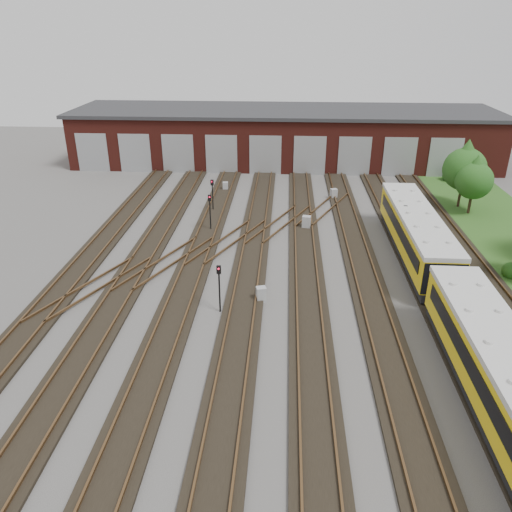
{
  "coord_description": "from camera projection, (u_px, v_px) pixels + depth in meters",
  "views": [
    {
      "loc": [
        0.4,
        -21.94,
        15.95
      ],
      "look_at": [
        -1.42,
        7.56,
        2.0
      ],
      "focal_mm": 35.0,
      "sensor_mm": 36.0,
      "label": 1
    }
  ],
  "objects": [
    {
      "name": "ground",
      "position": [
        274.0,
        351.0,
        26.63
      ],
      "size": [
        120.0,
        120.0,
        0.0
      ],
      "primitive_type": "plane",
      "color": "#42403D",
      "rests_on": "ground"
    },
    {
      "name": "track_network",
      "position": [
        271.0,
        343.0,
        27.13
      ],
      "size": [
        30.4,
        70.0,
        0.33
      ],
      "color": "black",
      "rests_on": "ground"
    },
    {
      "name": "maintenance_shed",
      "position": [
        284.0,
        135.0,
        61.35
      ],
      "size": [
        51.0,
        12.5,
        6.35
      ],
      "color": "#561B15",
      "rests_on": "ground"
    },
    {
      "name": "metro_train",
      "position": [
        498.0,
        372.0,
        22.01
      ],
      "size": [
        2.78,
        47.02,
        3.1
      ],
      "rotation": [
        0.0,
        0.0,
        -0.01
      ],
      "color": "black",
      "rests_on": "ground"
    },
    {
      "name": "signal_mast_0",
      "position": [
        219.0,
        283.0,
        29.38
      ],
      "size": [
        0.26,
        0.24,
        3.1
      ],
      "rotation": [
        0.0,
        0.0,
        -0.01
      ],
      "color": "black",
      "rests_on": "ground"
    },
    {
      "name": "signal_mast_1",
      "position": [
        212.0,
        191.0,
        45.43
      ],
      "size": [
        0.29,
        0.27,
        2.98
      ],
      "rotation": [
        0.0,
        0.0,
        -0.25
      ],
      "color": "black",
      "rests_on": "ground"
    },
    {
      "name": "signal_mast_2",
      "position": [
        210.0,
        208.0,
        41.05
      ],
      "size": [
        0.29,
        0.27,
        3.14
      ],
      "rotation": [
        0.0,
        0.0,
        0.18
      ],
      "color": "black",
      "rests_on": "ground"
    },
    {
      "name": "signal_mast_3",
      "position": [
        404.0,
        221.0,
        37.82
      ],
      "size": [
        0.28,
        0.26,
        3.44
      ],
      "rotation": [
        0.0,
        0.0,
        -0.05
      ],
      "color": "black",
      "rests_on": "ground"
    },
    {
      "name": "relay_cabinet_1",
      "position": [
        225.0,
        186.0,
        51.64
      ],
      "size": [
        0.57,
        0.49,
        0.9
      ],
      "primitive_type": "cube",
      "rotation": [
        0.0,
        0.0,
        0.07
      ],
      "color": "#A2A4A7",
      "rests_on": "ground"
    },
    {
      "name": "relay_cabinet_2",
      "position": [
        261.0,
        294.0,
        31.14
      ],
      "size": [
        0.71,
        0.64,
        0.99
      ],
      "primitive_type": "cube",
      "rotation": [
        0.0,
        0.0,
        0.28
      ],
      "color": "#A2A4A7",
      "rests_on": "ground"
    },
    {
      "name": "relay_cabinet_3",
      "position": [
        334.0,
        194.0,
        49.24
      ],
      "size": [
        0.73,
        0.67,
        1.0
      ],
      "primitive_type": "cube",
      "rotation": [
        0.0,
        0.0,
        0.33
      ],
      "color": "#A2A4A7",
      "rests_on": "ground"
    },
    {
      "name": "relay_cabinet_4",
      "position": [
        306.0,
        223.0,
        42.02
      ],
      "size": [
        0.77,
        0.68,
        1.14
      ],
      "primitive_type": "cube",
      "rotation": [
        0.0,
        0.0,
        -0.17
      ],
      "color": "#A2A4A7",
      "rests_on": "ground"
    },
    {
      "name": "tree_0",
      "position": [
        465.0,
        164.0,
        45.49
      ],
      "size": [
        3.88,
        3.88,
        6.43
      ],
      "color": "#312116",
      "rests_on": "ground"
    },
    {
      "name": "tree_1",
      "position": [
        475.0,
        176.0,
        44.15
      ],
      "size": [
        3.28,
        3.28,
        5.43
      ],
      "color": "#312116",
      "rests_on": "ground"
    },
    {
      "name": "bush_0",
      "position": [
        512.0,
        269.0,
        34.09
      ],
      "size": [
        1.24,
        1.24,
        1.24
      ],
      "primitive_type": "sphere",
      "color": "#1F4914",
      "rests_on": "ground"
    },
    {
      "name": "bush_2",
      "position": [
        451.0,
        173.0,
        54.58
      ],
      "size": [
        1.71,
        1.71,
        1.71
      ],
      "primitive_type": "sphere",
      "color": "#1F4914",
      "rests_on": "ground"
    }
  ]
}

